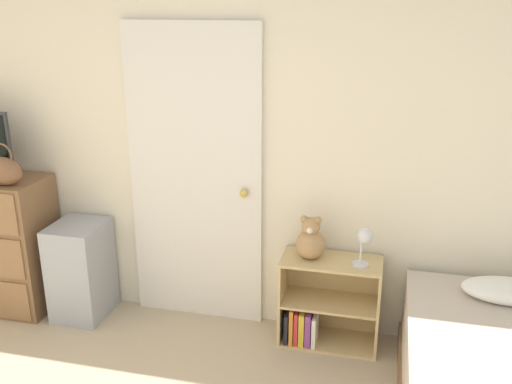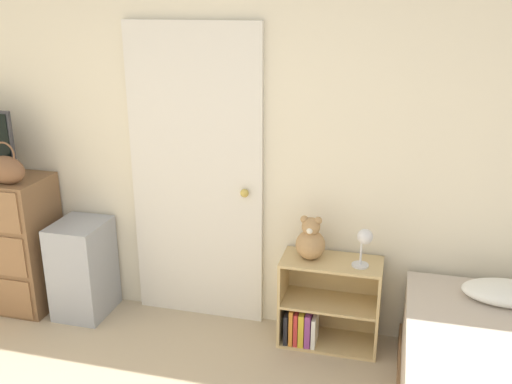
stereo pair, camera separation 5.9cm
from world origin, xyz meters
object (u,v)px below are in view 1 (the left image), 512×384
Objects in this scene: bookshelf at (322,307)px; desk_lamp at (364,240)px; handbag at (3,171)px; storage_bin at (81,270)px; teddy_bear at (310,240)px.

desk_lamp reaches higher than bookshelf.
handbag is at bearing -174.99° from bookshelf.
teddy_bear is (1.60, 0.05, 0.37)m from storage_bin.
teddy_bear is 1.13× the size of desk_lamp.
handbag is 0.46× the size of bookshelf.
bookshelf is 2.52× the size of desk_lamp.
teddy_bear reaches higher than storage_bin.
storage_bin is at bearing -179.84° from desk_lamp.
desk_lamp is at bearing -7.22° from teddy_bear.
handbag is 2.26m from bookshelf.
handbag is 0.42× the size of storage_bin.
storage_bin is at bearing -178.19° from bookshelf.
bookshelf is (2.09, 0.18, -0.83)m from handbag.
teddy_bear is at bearing -176.27° from bookshelf.
bookshelf is at bearing 1.81° from storage_bin.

